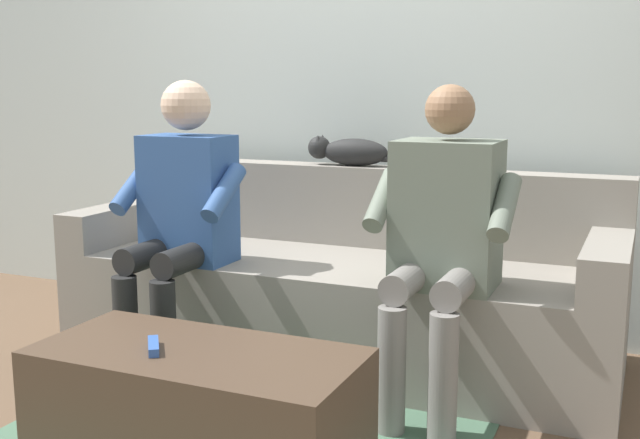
% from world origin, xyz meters
% --- Properties ---
extents(ground_plane, '(8.00, 8.00, 0.00)m').
position_xyz_m(ground_plane, '(0.00, 0.60, 0.00)').
color(ground_plane, brown).
extents(back_wall, '(5.54, 0.06, 2.70)m').
position_xyz_m(back_wall, '(0.00, -0.68, 1.35)').
color(back_wall, silver).
rests_on(back_wall, ground).
extents(couch, '(2.38, 0.83, 0.82)m').
position_xyz_m(couch, '(0.00, -0.13, 0.29)').
color(couch, gray).
rests_on(couch, ground).
extents(coffee_table, '(1.01, 0.48, 0.39)m').
position_xyz_m(coffee_table, '(0.00, 1.03, 0.20)').
color(coffee_table, '#4C3828').
rests_on(coffee_table, ground).
extents(person_left_seated, '(0.52, 0.55, 1.19)m').
position_xyz_m(person_left_seated, '(-0.55, 0.24, 0.68)').
color(person_left_seated, slate).
rests_on(person_left_seated, ground).
extents(person_right_seated, '(0.52, 0.50, 1.21)m').
position_xyz_m(person_right_seated, '(0.55, 0.28, 0.68)').
color(person_right_seated, '#335693').
rests_on(person_right_seated, ground).
extents(cat_on_backrest, '(0.55, 0.12, 0.14)m').
position_xyz_m(cat_on_backrest, '(0.08, -0.42, 0.89)').
color(cat_on_backrest, black).
rests_on(cat_on_backrest, couch).
extents(remote_blue, '(0.11, 0.13, 0.03)m').
position_xyz_m(remote_blue, '(0.12, 1.08, 0.41)').
color(remote_blue, '#3860B7').
rests_on(remote_blue, coffee_table).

